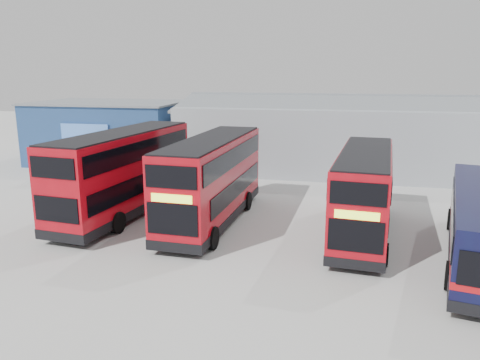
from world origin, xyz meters
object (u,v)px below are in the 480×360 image
(panel_van, at_px, (75,157))
(double_decker_right, at_px, (363,194))
(maintenance_shed, at_px, (376,136))
(office_block, at_px, (111,132))
(double_decker_centre, at_px, (212,181))
(double_decker_left, at_px, (124,174))

(panel_van, bearing_deg, double_decker_right, -38.63)
(maintenance_shed, bearing_deg, double_decker_right, -95.39)
(maintenance_shed, distance_m, panel_van, 23.37)
(office_block, relative_size, double_decker_centre, 1.17)
(maintenance_shed, bearing_deg, panel_van, -161.25)
(maintenance_shed, height_order, double_decker_left, maintenance_shed)
(double_decker_left, xyz_separation_m, double_decker_right, (12.46, -0.70, -0.24))
(maintenance_shed, xyz_separation_m, double_decker_centre, (-9.05, -16.12, -0.41))
(double_decker_centre, xyz_separation_m, double_decker_right, (7.49, -0.48, -0.15))
(office_block, bearing_deg, double_decker_centre, -47.47)
(office_block, xyz_separation_m, maintenance_shed, (22.00, 2.01, 0.02))
(double_decker_centre, relative_size, panel_van, 1.79)
(office_block, height_order, double_decker_centre, office_block)
(double_decker_centre, height_order, double_decker_right, double_decker_centre)
(maintenance_shed, relative_size, double_decker_right, 3.10)
(double_decker_left, distance_m, double_decker_right, 12.48)
(panel_van, bearing_deg, double_decker_centre, -48.18)
(office_block, height_order, double_decker_right, office_block)
(double_decker_centre, bearing_deg, panel_van, 149.38)
(maintenance_shed, distance_m, double_decker_left, 21.21)
(office_block, bearing_deg, maintenance_shed, 5.21)
(panel_van, bearing_deg, maintenance_shed, 4.03)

